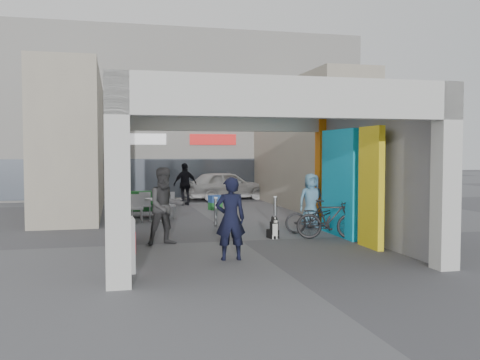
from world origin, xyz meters
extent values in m
plane|color=#58585D|center=(0.00, 0.00, 0.00)|extent=(90.00, 90.00, 0.00)
cube|color=beige|center=(-3.00, -4.00, 1.75)|extent=(0.40, 0.40, 3.50)
cube|color=beige|center=(-3.00, 2.00, 1.75)|extent=(0.40, 0.40, 3.50)
cube|color=beige|center=(3.00, -4.00, 1.75)|extent=(0.40, 0.40, 3.50)
cube|color=orange|center=(3.00, 2.00, 1.75)|extent=(0.40, 0.40, 3.50)
plane|color=beige|center=(-3.00, -1.00, 1.75)|extent=(0.00, 6.40, 6.40)
plane|color=gray|center=(3.00, -1.00, 1.75)|extent=(0.00, 6.40, 6.40)
cube|color=#0DACDE|center=(2.70, 0.20, 1.40)|extent=(0.15, 2.00, 2.80)
cube|color=yellow|center=(2.70, -1.60, 1.40)|extent=(0.15, 1.00, 2.80)
plane|color=silver|center=(0.00, -1.00, 3.50)|extent=(6.40, 6.40, 0.00)
cube|color=beige|center=(0.00, 2.05, 3.15)|extent=(6.40, 0.30, 0.70)
cube|color=beige|center=(0.00, -4.05, 3.15)|extent=(6.40, 0.30, 0.70)
cube|color=white|center=(0.00, 2.22, 3.10)|extent=(4.20, 0.05, 0.55)
cube|color=white|center=(0.00, 14.00, 4.00)|extent=(18.00, 4.00, 8.00)
cube|color=#515966|center=(0.00, 11.95, 1.00)|extent=(16.20, 0.06, 1.80)
cube|color=white|center=(-2.00, 11.96, 2.80)|extent=(2.60, 0.06, 0.50)
cube|color=red|center=(1.50, 11.96, 2.80)|extent=(2.20, 0.06, 0.50)
cube|color=#A29B86|center=(-4.50, 7.50, 2.50)|extent=(2.00, 9.00, 5.00)
cube|color=#A29B86|center=(4.50, 7.50, 2.50)|extent=(2.00, 9.00, 5.00)
cylinder|color=gray|center=(-1.66, 2.37, 0.41)|extent=(0.09, 0.09, 0.82)
cylinder|color=gray|center=(-0.15, 2.56, 0.43)|extent=(0.09, 0.09, 0.86)
cylinder|color=gray|center=(1.66, 2.52, 0.43)|extent=(0.09, 0.09, 0.86)
cube|color=white|center=(-2.75, -2.83, 0.50)|extent=(0.11, 0.55, 1.00)
cube|color=red|center=(-2.71, -2.83, 0.55)|extent=(0.06, 0.39, 0.40)
cube|color=white|center=(-2.75, 1.54, 0.50)|extent=(0.14, 0.56, 1.00)
cube|color=red|center=(-2.71, 1.54, 0.55)|extent=(0.08, 0.39, 0.40)
cylinder|color=#ADACB2|center=(-1.77, 4.30, 0.35)|extent=(0.06, 0.06, 0.71)
cylinder|color=#ADACB2|center=(-1.77, 4.30, 0.01)|extent=(0.43, 0.43, 0.02)
cylinder|color=#ADACB2|center=(-1.77, 4.30, 0.71)|extent=(0.69, 0.69, 0.05)
cube|color=#ADACB2|center=(-2.36, 4.10, 0.22)|extent=(0.37, 0.37, 0.44)
cube|color=#ADACB2|center=(-2.36, 4.28, 0.66)|extent=(0.37, 0.05, 0.44)
cube|color=#ADACB2|center=(-1.28, 4.79, 0.22)|extent=(0.37, 0.37, 0.44)
cube|color=#ADACB2|center=(-1.28, 4.97, 0.66)|extent=(0.37, 0.05, 0.44)
cube|color=#ADACB2|center=(-2.07, 4.89, 0.22)|extent=(0.37, 0.37, 0.44)
cube|color=#ADACB2|center=(-2.07, 5.06, 0.66)|extent=(0.37, 0.05, 0.44)
cube|color=black|center=(-2.26, 5.50, 0.17)|extent=(1.32, 0.66, 0.33)
cube|color=#195725|center=(-2.26, 5.34, 0.33)|extent=(1.10, 0.39, 0.20)
cube|color=#195725|center=(-2.26, 5.50, 0.55)|extent=(1.10, 0.39, 0.20)
cube|color=#195725|center=(-2.26, 5.67, 0.77)|extent=(1.10, 0.39, 0.20)
cube|color=#195725|center=(0.71, 7.21, 0.14)|extent=(0.54, 0.47, 0.28)
cube|color=navy|center=(0.71, 7.21, 0.42)|extent=(0.54, 0.47, 0.28)
cube|color=black|center=(0.90, 0.24, 0.11)|extent=(0.22, 0.29, 0.22)
cube|color=black|center=(0.90, 0.12, 0.28)|extent=(0.17, 0.15, 0.33)
cube|color=silver|center=(0.90, 0.04, 0.24)|extent=(0.14, 0.03, 0.31)
cylinder|color=silver|center=(0.85, 0.06, 0.13)|extent=(0.04, 0.04, 0.26)
cylinder|color=silver|center=(0.95, 0.06, 0.13)|extent=(0.04, 0.04, 0.26)
sphere|color=black|center=(0.90, 0.10, 0.48)|extent=(0.17, 0.17, 0.17)
cube|color=silver|center=(0.90, 0.01, 0.46)|extent=(0.07, 0.11, 0.06)
cone|color=black|center=(0.86, 0.14, 0.56)|extent=(0.06, 0.06, 0.07)
cone|color=black|center=(0.95, 0.14, 0.56)|extent=(0.06, 0.06, 0.07)
imported|color=black|center=(-0.75, -2.23, 0.85)|extent=(0.64, 0.43, 1.70)
imported|color=#38383A|center=(-1.87, -0.11, 0.92)|extent=(1.03, 0.88, 1.85)
imported|color=#598DAE|center=(2.56, 1.82, 0.79)|extent=(0.79, 0.53, 1.59)
imported|color=black|center=(-0.18, 9.22, 0.88)|extent=(1.11, 0.72, 1.75)
imported|color=black|center=(2.27, 0.69, 0.44)|extent=(1.77, 0.95, 0.89)
imported|color=black|center=(2.26, -0.23, 0.50)|extent=(1.73, 0.91, 1.00)
imported|color=white|center=(1.97, 11.35, 0.67)|extent=(4.22, 2.51, 1.34)
camera|label=1|loc=(-3.05, -12.83, 2.21)|focal=40.00mm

